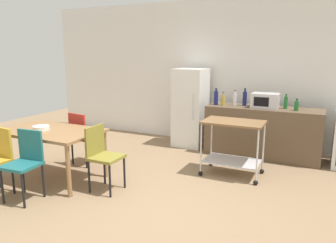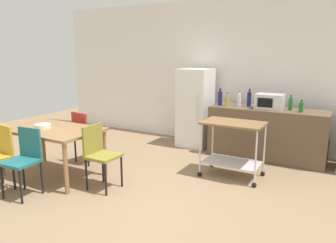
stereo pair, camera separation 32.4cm
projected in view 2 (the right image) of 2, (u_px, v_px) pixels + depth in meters
ground_plane at (143, 204)px, 4.05m from camera, size 12.00×12.00×0.00m
back_wall at (231, 73)px, 6.47m from camera, size 8.40×0.12×2.90m
kitchen_counter at (267, 133)px, 5.74m from camera, size 2.00×0.64×0.90m
dining_table at (51, 133)px, 4.86m from camera, size 1.50×0.90×0.75m
chair_red at (86, 133)px, 5.47m from camera, size 0.45×0.45×0.89m
chair_olive at (100, 152)px, 4.44m from camera, size 0.40×0.40×0.89m
chair_teal at (24, 157)px, 4.23m from camera, size 0.43×0.43×0.89m
refrigerator at (195, 108)px, 6.45m from camera, size 0.60×0.63×1.55m
kitchen_cart at (233, 140)px, 4.85m from camera, size 0.91×0.57×0.85m
bottle_wine at (220, 98)px, 5.98m from camera, size 0.08×0.08×0.31m
bottle_soda at (227, 100)px, 5.92m from camera, size 0.07×0.07×0.25m
bottle_sparkling_water at (239, 100)px, 5.90m from camera, size 0.07×0.07×0.28m
bottle_hot_sauce at (249, 99)px, 5.84m from camera, size 0.08×0.08×0.32m
microwave at (270, 102)px, 5.58m from camera, size 0.46×0.35×0.26m
bottle_olive_oil at (291, 104)px, 5.47m from camera, size 0.06×0.06×0.26m
bottle_vinegar at (301, 107)px, 5.28m from camera, size 0.07×0.07×0.20m
fruit_bowl at (43, 126)px, 4.83m from camera, size 0.24×0.24×0.06m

